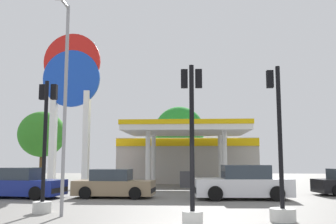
{
  "coord_description": "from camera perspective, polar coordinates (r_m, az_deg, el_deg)",
  "views": [
    {
      "loc": [
        0.24,
        -9.82,
        1.87
      ],
      "look_at": [
        -1.0,
        10.69,
        4.45
      ],
      "focal_mm": 41.02,
      "sensor_mm": 36.0,
      "label": 1
    }
  ],
  "objects": [
    {
      "name": "car_1",
      "position": [
        19.14,
        11.05,
        -10.4
      ],
      "size": [
        4.67,
        2.29,
        1.64
      ],
      "color": "black",
      "rests_on": "ground"
    },
    {
      "name": "car_2",
      "position": [
        19.75,
        -8.05,
        -10.65
      ],
      "size": [
        4.04,
        1.97,
        1.42
      ],
      "color": "black",
      "rests_on": "ground"
    },
    {
      "name": "gas_station",
      "position": [
        32.02,
        2.87,
        -6.68
      ],
      "size": [
        11.29,
        12.2,
        4.37
      ],
      "color": "#ADA89E",
      "rests_on": "ground"
    },
    {
      "name": "traffic_signal_2",
      "position": [
        12.65,
        16.42,
        -10.01
      ],
      "size": [
        0.8,
        0.8,
        4.88
      ],
      "color": "silver",
      "rests_on": "ground"
    },
    {
      "name": "tree_1",
      "position": [
        37.12,
        1.7,
        -2.84
      ],
      "size": [
        4.78,
        4.78,
        7.02
      ],
      "color": "brown",
      "rests_on": "ground"
    },
    {
      "name": "tree_0",
      "position": [
        40.91,
        -18.23,
        -3.15
      ],
      "size": [
        4.72,
        4.72,
        6.77
      ],
      "color": "brown",
      "rests_on": "ground"
    },
    {
      "name": "station_pole_sign",
      "position": [
        28.18,
        -14.2,
        3.32
      ],
      "size": [
        4.11,
        0.56,
        10.94
      ],
      "color": "white",
      "rests_on": "ground"
    },
    {
      "name": "traffic_signal_1",
      "position": [
        11.51,
        3.6,
        -7.33
      ],
      "size": [
        0.65,
        0.66,
        4.75
      ],
      "color": "silver",
      "rests_on": "ground"
    },
    {
      "name": "traffic_signal_0",
      "position": [
        14.71,
        -17.91,
        -7.48
      ],
      "size": [
        0.66,
        0.69,
        4.78
      ],
      "color": "silver",
      "rests_on": "ground"
    },
    {
      "name": "corner_streetlamp",
      "position": [
        13.6,
        -15.23,
        3.74
      ],
      "size": [
        0.24,
        1.48,
        7.34
      ],
      "color": "gray",
      "rests_on": "ground"
    },
    {
      "name": "car_3",
      "position": [
        20.85,
        -20.95,
        -9.97
      ],
      "size": [
        4.38,
        2.38,
        1.49
      ],
      "color": "black",
      "rests_on": "ground"
    }
  ]
}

